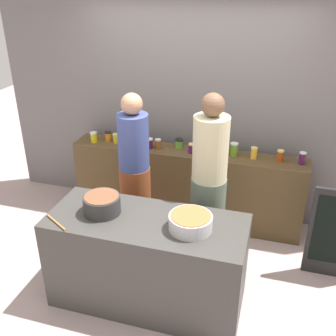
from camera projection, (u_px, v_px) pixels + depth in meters
ground at (158, 277)px, 3.99m from camera, size 12.00×12.00×0.00m
storefront_wall at (195, 92)px, 4.57m from camera, size 4.80×0.12×3.00m
display_shelf at (186, 186)px, 4.73m from camera, size 2.70×0.36×0.91m
prep_table at (147, 261)px, 3.54m from camera, size 1.70×0.70×0.87m
preserve_jar_0 at (94, 137)px, 4.74m from camera, size 0.08×0.08×0.13m
preserve_jar_1 at (108, 136)px, 4.78m from camera, size 0.08×0.08×0.11m
preserve_jar_2 at (116, 138)px, 4.73m from camera, size 0.07×0.07×0.11m
preserve_jar_3 at (126, 139)px, 4.72m from camera, size 0.08×0.08×0.10m
preserve_jar_4 at (135, 140)px, 4.63m from camera, size 0.07×0.07×0.14m
preserve_jar_5 at (150, 143)px, 4.58m from camera, size 0.08×0.08×0.12m
preserve_jar_6 at (158, 144)px, 4.57m from camera, size 0.07×0.07×0.11m
preserve_jar_7 at (179, 143)px, 4.59m from camera, size 0.09×0.09×0.11m
preserve_jar_8 at (191, 148)px, 4.47m from camera, size 0.07×0.07×0.11m
preserve_jar_9 at (201, 150)px, 4.41m from camera, size 0.08×0.08×0.11m
preserve_jar_10 at (218, 150)px, 4.40m from camera, size 0.09×0.09×0.13m
preserve_jar_11 at (234, 149)px, 4.39m from camera, size 0.09×0.09×0.15m
preserve_jar_12 at (254, 153)px, 4.33m from camera, size 0.07×0.07×0.13m
preserve_jar_13 at (280, 156)px, 4.26m from camera, size 0.07×0.07×0.13m
preserve_jar_14 at (302, 158)px, 4.20m from camera, size 0.07×0.07×0.13m
cooking_pot_left at (102, 204)px, 3.42m from camera, size 0.32×0.32×0.16m
cooking_pot_center at (190, 222)px, 3.20m from camera, size 0.35×0.35×0.13m
wooden_spoon at (56, 222)px, 3.30m from camera, size 0.26×0.17×0.02m
cook_with_tongs at (135, 180)px, 4.16m from camera, size 0.33×0.33×1.72m
cook_in_cap at (208, 193)px, 3.82m from camera, size 0.34×0.34×1.82m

